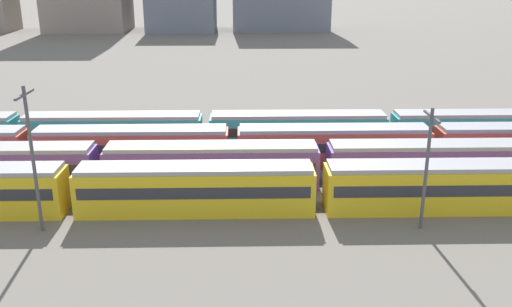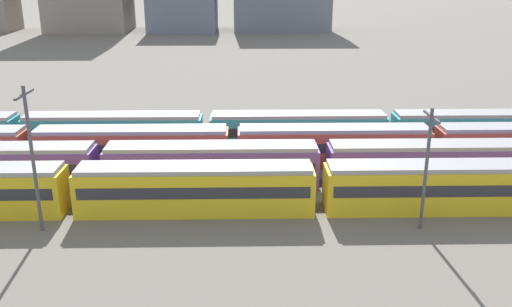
% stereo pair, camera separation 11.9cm
% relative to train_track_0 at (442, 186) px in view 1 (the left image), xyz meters
% --- Properties ---
extents(train_track_0, '(93.60, 3.06, 3.75)m').
position_rel_train_track_0_xyz_m(train_track_0, '(0.00, 0.00, 0.00)').
color(train_track_0, yellow).
rests_on(train_track_0, ground_plane).
extents(train_track_1, '(74.70, 3.06, 3.75)m').
position_rel_train_track_0_xyz_m(train_track_1, '(-8.47, 5.20, 0.00)').
color(train_track_1, '#6B429E').
rests_on(train_track_1, ground_plane).
extents(train_track_2, '(74.70, 3.06, 3.75)m').
position_rel_train_track_0_xyz_m(train_track_2, '(-16.22, 10.40, 0.00)').
color(train_track_2, '#BC4C38').
rests_on(train_track_2, ground_plane).
extents(train_track_3, '(74.70, 3.06, 3.75)m').
position_rel_train_track_0_xyz_m(train_track_3, '(-19.08, 15.60, 0.00)').
color(train_track_3, teal).
rests_on(train_track_3, ground_plane).
extents(catenary_pole_0, '(0.24, 3.20, 8.92)m').
position_rel_train_track_0_xyz_m(catenary_pole_0, '(-2.52, -3.29, 3.09)').
color(catenary_pole_0, '#4C4C51').
rests_on(catenary_pole_0, ground_plane).
extents(catenary_pole_2, '(0.24, 3.20, 10.52)m').
position_rel_train_track_0_xyz_m(catenary_pole_2, '(-29.64, -3.08, 3.91)').
color(catenary_pole_2, '#4C4C51').
rests_on(catenary_pole_2, ground_plane).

